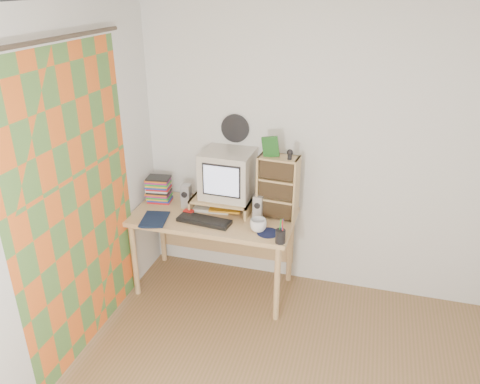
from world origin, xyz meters
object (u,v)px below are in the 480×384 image
Objects in this scene: cd_rack at (278,187)px; mug at (258,225)px; dvd_stack at (158,187)px; desk at (216,225)px; diary at (142,218)px; keyboard at (204,221)px; crt_monitor at (227,175)px.

mug is at bearing -102.74° from cd_rack.
dvd_stack is 2.13× the size of mug.
desk is 0.65m from diary.
cd_rack reaches higher than dvd_stack.
desk is at bearing -12.73° from dvd_stack.
cd_rack reaches higher than mug.
mug reaches higher than keyboard.
dvd_stack is 1.11m from cd_rack.
diary is (0.02, -0.38, -0.12)m from dvd_stack.
mug is (1.01, -0.29, -0.09)m from dvd_stack.
mug is (-0.09, -0.30, -0.22)m from cd_rack.
keyboard is 1.58× the size of dvd_stack.
dvd_stack is at bearing 163.70° from mug.
desk is at bearing -133.35° from crt_monitor.
diary reaches higher than keyboard.
desk is at bearing 89.73° from keyboard.
crt_monitor is 1.69× the size of diary.
mug is at bearing -28.03° from desk.
keyboard is 0.53m from diary.
diary is (-0.99, -0.09, -0.03)m from mug.
desk is at bearing -169.22° from cd_rack.
cd_rack reaches higher than desk.
desk is 0.54m from mug.
diary is (-0.51, -0.11, 0.01)m from keyboard.
mug is (0.47, -0.02, 0.04)m from keyboard.
dvd_stack reaches higher than desk.
keyboard is (-0.02, -0.22, 0.15)m from desk.
diary is at bearing -144.77° from crt_monitor.
cd_rack is (0.54, 0.06, 0.41)m from desk.
desk is 10.32× the size of mug.
cd_rack is (0.56, 0.27, 0.26)m from keyboard.
mug is (0.45, -0.24, 0.19)m from desk.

